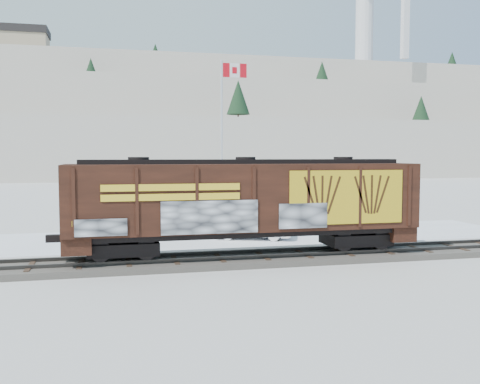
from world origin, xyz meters
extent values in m
plane|color=white|center=(0.00, 0.00, 0.00)|extent=(500.00, 500.00, 0.00)
cube|color=#59544C|center=(0.00, 0.00, 0.14)|extent=(50.00, 3.40, 0.28)
cube|color=#33302D|center=(0.00, -0.72, 0.35)|extent=(50.00, 0.10, 0.15)
cube|color=#33302D|center=(0.00, 0.72, 0.35)|extent=(50.00, 0.10, 0.15)
cube|color=white|center=(0.00, 7.50, 0.01)|extent=(40.00, 8.00, 0.03)
cube|color=white|center=(0.00, 95.00, 6.00)|extent=(360.00, 40.00, 12.00)
cube|color=white|center=(0.00, 125.00, 12.00)|extent=(360.00, 40.00, 24.00)
cube|color=white|center=(0.00, 160.00, 17.50)|extent=(360.00, 50.00, 35.00)
cone|color=black|center=(22.00, 90.00, 17.31)|extent=(5.04, 5.04, 7.38)
cone|color=black|center=(70.00, 96.00, 16.43)|extent=(4.20, 4.20, 6.15)
cone|color=black|center=(-10.00, 128.00, 28.13)|extent=(3.92, 3.92, 5.74)
cone|color=black|center=(55.00, 124.00, 28.72)|extent=(4.48, 4.48, 6.56)
cone|color=black|center=(10.00, 162.00, 39.43)|extent=(4.20, 4.20, 6.15)
cone|color=black|center=(120.00, 156.00, 40.02)|extent=(4.76, 4.76, 6.97)
cube|color=tan|center=(-32.00, 162.00, 39.00)|extent=(15.00, 12.00, 8.00)
cube|color=black|center=(-32.00, 162.00, 44.20)|extent=(15.75, 12.60, 2.40)
cube|color=black|center=(-4.21, 0.00, 0.88)|extent=(3.00, 2.00, 0.90)
cube|color=black|center=(6.71, 0.00, 0.88)|extent=(3.00, 2.00, 0.90)
cylinder|color=black|center=(-5.16, -0.78, 0.88)|extent=(0.90, 0.12, 0.90)
cube|color=black|center=(1.25, 0.00, 1.41)|extent=(15.87, 2.40, 0.25)
cube|color=#36180E|center=(1.25, 0.00, 3.01)|extent=(15.87, 3.00, 2.96)
cube|color=black|center=(1.25, 0.00, 4.59)|extent=(14.60, 0.90, 0.20)
cube|color=#C09417|center=(5.54, -1.54, 3.01)|extent=(5.40, 0.03, 2.40)
cube|color=gold|center=(-2.24, -1.54, 3.36)|extent=(5.71, 0.02, 0.70)
cube|color=silver|center=(-0.65, -1.55, 2.28)|extent=(4.13, 0.03, 1.40)
cylinder|color=silver|center=(3.04, 14.28, 0.10)|extent=(0.90, 0.90, 0.20)
cylinder|color=silver|center=(3.04, 14.28, 5.81)|extent=(0.14, 0.14, 11.63)
cube|color=red|center=(3.39, 14.28, 10.93)|extent=(0.50, 0.07, 1.00)
cube|color=white|center=(3.99, 14.28, 10.93)|extent=(0.70, 0.09, 1.00)
cube|color=red|center=(4.64, 14.28, 10.93)|extent=(0.50, 0.07, 1.00)
imported|color=#A6A8AD|center=(-1.20, 7.40, 0.76)|extent=(4.31, 1.78, 1.46)
imported|color=white|center=(3.20, 6.12, 0.77)|extent=(4.76, 3.08, 1.48)
imported|color=black|center=(4.73, 8.19, 0.76)|extent=(5.24, 2.62, 1.46)
camera|label=1|loc=(-4.59, -23.49, 4.90)|focal=40.00mm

